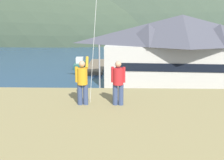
{
  "coord_description": "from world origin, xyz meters",
  "views": [
    {
      "loc": [
        0.35,
        -17.74,
        9.78
      ],
      "look_at": [
        -0.38,
        9.0,
        3.54
      ],
      "focal_mm": 43.01,
      "sensor_mm": 36.0,
      "label": 1
    }
  ],
  "objects_px": {
    "parked_car_front_row_silver": "(152,115)",
    "parked_car_mid_row_center": "(43,110)",
    "parked_car_front_row_red": "(190,143)",
    "moored_boat_wharfside": "(80,64)",
    "parked_car_lone_by_shed": "(92,113)",
    "harbor_lodge": "(181,48)",
    "wharf_dock": "(96,66)",
    "parked_car_front_row_end": "(195,110)",
    "parking_light_pole": "(100,72)",
    "person_companion": "(118,82)",
    "parked_car_back_row_left": "(107,134)",
    "person_kite_flyer": "(82,81)"
  },
  "relations": [
    {
      "from": "parked_car_front_row_silver",
      "to": "person_kite_flyer",
      "type": "xyz_separation_m",
      "value": [
        -4.46,
        -13.25,
        6.33
      ]
    },
    {
      "from": "wharf_dock",
      "to": "person_kite_flyer",
      "type": "height_order",
      "value": "person_kite_flyer"
    },
    {
      "from": "parked_car_front_row_silver",
      "to": "person_kite_flyer",
      "type": "bearing_deg",
      "value": -108.59
    },
    {
      "from": "parked_car_front_row_end",
      "to": "person_kite_flyer",
      "type": "xyz_separation_m",
      "value": [
        -8.82,
        -14.85,
        6.33
      ]
    },
    {
      "from": "parked_car_front_row_end",
      "to": "parked_car_lone_by_shed",
      "type": "relative_size",
      "value": 1.02
    },
    {
      "from": "harbor_lodge",
      "to": "person_companion",
      "type": "relative_size",
      "value": 13.54
    },
    {
      "from": "parked_car_front_row_end",
      "to": "person_companion",
      "type": "height_order",
      "value": "person_companion"
    },
    {
      "from": "parked_car_back_row_left",
      "to": "parked_car_front_row_red",
      "type": "height_order",
      "value": "same"
    },
    {
      "from": "wharf_dock",
      "to": "person_kite_flyer",
      "type": "xyz_separation_m",
      "value": [
        3.13,
        -42.47,
        7.05
      ]
    },
    {
      "from": "parked_car_lone_by_shed",
      "to": "person_kite_flyer",
      "type": "height_order",
      "value": "person_kite_flyer"
    },
    {
      "from": "parked_car_lone_by_shed",
      "to": "moored_boat_wharfside",
      "type": "bearing_deg",
      "value": 100.47
    },
    {
      "from": "parked_car_front_row_red",
      "to": "parked_car_lone_by_shed",
      "type": "bearing_deg",
      "value": 142.5
    },
    {
      "from": "harbor_lodge",
      "to": "parked_car_front_row_red",
      "type": "distance_m",
      "value": 22.6
    },
    {
      "from": "parked_car_back_row_left",
      "to": "person_companion",
      "type": "xyz_separation_m",
      "value": [
        0.83,
        -8.98,
        6.31
      ]
    },
    {
      "from": "harbor_lodge",
      "to": "parked_car_mid_row_center",
      "type": "height_order",
      "value": "harbor_lodge"
    },
    {
      "from": "moored_boat_wharfside",
      "to": "parked_car_front_row_red",
      "type": "distance_m",
      "value": 37.18
    },
    {
      "from": "moored_boat_wharfside",
      "to": "person_companion",
      "type": "relative_size",
      "value": 3.54
    },
    {
      "from": "moored_boat_wharfside",
      "to": "parking_light_pole",
      "type": "relative_size",
      "value": 0.89
    },
    {
      "from": "parked_car_lone_by_shed",
      "to": "wharf_dock",
      "type": "bearing_deg",
      "value": 94.1
    },
    {
      "from": "parked_car_front_row_silver",
      "to": "parking_light_pole",
      "type": "bearing_deg",
      "value": 135.83
    },
    {
      "from": "parked_car_front_row_silver",
      "to": "parked_car_mid_row_center",
      "type": "bearing_deg",
      "value": 174.29
    },
    {
      "from": "person_companion",
      "to": "person_kite_flyer",
      "type": "bearing_deg",
      "value": 179.6
    },
    {
      "from": "parked_car_front_row_red",
      "to": "parked_car_front_row_silver",
      "type": "relative_size",
      "value": 0.99
    },
    {
      "from": "parked_car_back_row_left",
      "to": "person_kite_flyer",
      "type": "relative_size",
      "value": 2.26
    },
    {
      "from": "parked_car_front_row_red",
      "to": "parked_car_mid_row_center",
      "type": "relative_size",
      "value": 0.99
    },
    {
      "from": "person_kite_flyer",
      "to": "person_companion",
      "type": "relative_size",
      "value": 1.07
    },
    {
      "from": "parked_car_mid_row_center",
      "to": "parked_car_front_row_silver",
      "type": "xyz_separation_m",
      "value": [
        10.32,
        -1.03,
        0.0
      ]
    },
    {
      "from": "parked_car_front_row_silver",
      "to": "person_companion",
      "type": "distance_m",
      "value": 15.01
    },
    {
      "from": "wharf_dock",
      "to": "parked_car_front_row_silver",
      "type": "bearing_deg",
      "value": -75.44
    },
    {
      "from": "moored_boat_wharfside",
      "to": "parked_car_lone_by_shed",
      "type": "distance_m",
      "value": 29.49
    },
    {
      "from": "parked_car_lone_by_shed",
      "to": "harbor_lodge",
      "type": "bearing_deg",
      "value": 54.17
    },
    {
      "from": "moored_boat_wharfside",
      "to": "parked_car_back_row_left",
      "type": "height_order",
      "value": "moored_boat_wharfside"
    },
    {
      "from": "harbor_lodge",
      "to": "parked_car_mid_row_center",
      "type": "distance_m",
      "value": 22.8
    },
    {
      "from": "parked_car_lone_by_shed",
      "to": "parked_car_front_row_red",
      "type": "bearing_deg",
      "value": -37.5
    },
    {
      "from": "harbor_lodge",
      "to": "wharf_dock",
      "type": "relative_size",
      "value": 1.65
    },
    {
      "from": "wharf_dock",
      "to": "moored_boat_wharfside",
      "type": "height_order",
      "value": "moored_boat_wharfside"
    },
    {
      "from": "parked_car_back_row_left",
      "to": "parked_car_lone_by_shed",
      "type": "height_order",
      "value": "same"
    },
    {
      "from": "parked_car_mid_row_center",
      "to": "parked_car_lone_by_shed",
      "type": "bearing_deg",
      "value": -8.13
    },
    {
      "from": "wharf_dock",
      "to": "parked_car_front_row_red",
      "type": "xyz_separation_m",
      "value": [
        9.68,
        -34.72,
        0.71
      ]
    },
    {
      "from": "parked_car_front_row_red",
      "to": "parked_car_mid_row_center",
      "type": "xyz_separation_m",
      "value": [
        -12.41,
        6.53,
        0.0
      ]
    },
    {
      "from": "wharf_dock",
      "to": "parked_car_front_row_end",
      "type": "xyz_separation_m",
      "value": [
        11.96,
        -27.62,
        0.71
      ]
    },
    {
      "from": "moored_boat_wharfside",
      "to": "parking_light_pole",
      "type": "bearing_deg",
      "value": -76.75
    },
    {
      "from": "parked_car_mid_row_center",
      "to": "person_kite_flyer",
      "type": "xyz_separation_m",
      "value": [
        5.86,
        -14.29,
        6.33
      ]
    },
    {
      "from": "moored_boat_wharfside",
      "to": "parked_car_mid_row_center",
      "type": "distance_m",
      "value": 28.32
    },
    {
      "from": "parked_car_lone_by_shed",
      "to": "person_companion",
      "type": "height_order",
      "value": "person_companion"
    },
    {
      "from": "parked_car_front_row_end",
      "to": "parking_light_pole",
      "type": "distance_m",
      "value": 10.54
    },
    {
      "from": "moored_boat_wharfside",
      "to": "parked_car_mid_row_center",
      "type": "height_order",
      "value": "moored_boat_wharfside"
    },
    {
      "from": "moored_boat_wharfside",
      "to": "parked_car_front_row_silver",
      "type": "height_order",
      "value": "moored_boat_wharfside"
    },
    {
      "from": "parked_car_lone_by_shed",
      "to": "parked_car_mid_row_center",
      "type": "xyz_separation_m",
      "value": [
        -4.8,
        0.69,
        0.0
      ]
    },
    {
      "from": "parked_car_front_row_silver",
      "to": "person_kite_flyer",
      "type": "distance_m",
      "value": 15.35
    }
  ]
}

